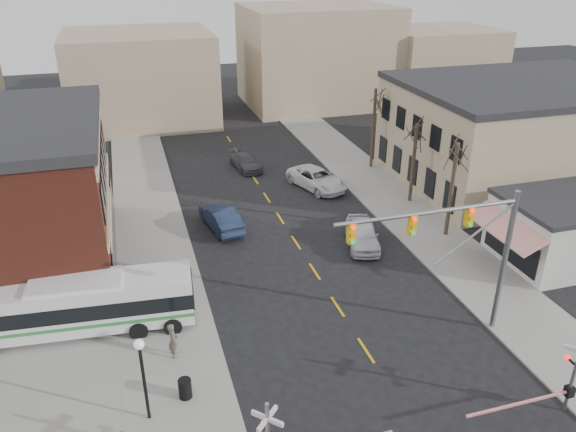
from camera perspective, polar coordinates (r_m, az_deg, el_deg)
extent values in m
plane|color=black|center=(28.20, 9.61, -15.80)|extent=(160.00, 160.00, 0.00)
cube|color=gray|center=(42.81, -13.88, -0.62)|extent=(5.00, 60.00, 0.12)
cube|color=gray|center=(47.14, 9.71, 2.29)|extent=(5.00, 60.00, 0.12)
cube|color=tan|center=(37.46, -17.86, 2.12)|extent=(0.10, 15.00, 0.50)
cube|color=tan|center=(36.10, -18.73, 8.08)|extent=(0.10, 15.00, 0.70)
cube|color=black|center=(38.48, -17.36, -1.29)|extent=(0.08, 13.00, 2.60)
cube|color=tan|center=(52.37, 22.58, 7.66)|extent=(20.00, 15.00, 8.00)
cube|color=#262628|center=(51.35, 23.39, 12.15)|extent=(20.30, 15.30, 0.50)
cube|color=beige|center=(40.23, 26.39, -1.39)|extent=(8.00, 6.00, 4.00)
cube|color=#262628|center=(39.40, 26.99, 1.39)|extent=(8.20, 6.20, 0.30)
cube|color=red|center=(36.84, 21.12, -1.05)|extent=(1.68, 6.00, 0.87)
cylinder|color=#382B21|center=(39.92, 16.28, 2.54)|extent=(0.28, 0.28, 6.75)
cylinder|color=#382B21|center=(44.91, 12.61, 5.24)|extent=(0.28, 0.28, 6.30)
cylinder|color=#382B21|center=(51.59, 8.66, 8.77)|extent=(0.28, 0.28, 7.20)
cube|color=silver|center=(31.48, -20.44, -8.38)|extent=(11.82, 3.50, 2.56)
cube|color=black|center=(31.39, -20.49, -8.13)|extent=(11.86, 3.55, 0.87)
cube|color=#2A7F35|center=(31.81, -20.27, -9.30)|extent=(11.86, 3.55, 0.19)
cylinder|color=black|center=(32.16, -20.10, -10.22)|extent=(1.18, 2.60, 0.97)
cylinder|color=gray|center=(30.59, 21.08, -4.52)|extent=(0.28, 0.28, 8.00)
cylinder|color=gray|center=(26.54, 14.15, 0.35)|extent=(9.35, 0.20, 0.20)
cube|color=gold|center=(27.87, 17.92, -0.04)|extent=(0.35, 0.30, 1.00)
cube|color=gold|center=(26.37, 12.48, -0.85)|extent=(0.35, 0.30, 1.00)
cube|color=gold|center=(25.15, 6.45, -1.74)|extent=(0.35, 0.30, 1.00)
cube|color=silver|center=(21.33, -2.11, -19.87)|extent=(1.00, 1.00, 0.18)
cube|color=silver|center=(21.33, -2.11, -19.87)|extent=(1.00, 1.00, 0.18)
sphere|color=#FF0C0C|center=(22.28, -2.46, -20.33)|extent=(0.26, 0.26, 0.26)
cylinder|color=gray|center=(27.74, 27.04, -14.20)|extent=(0.16, 0.16, 4.00)
sphere|color=#FF0C0C|center=(27.74, 26.49, -12.76)|extent=(0.26, 0.26, 0.26)
cube|color=black|center=(28.29, 26.66, -15.62)|extent=(0.35, 0.35, 0.50)
cube|color=#FF0C0C|center=(26.81, 22.34, -17.23)|extent=(5.00, 0.10, 0.10)
cylinder|color=black|center=(25.22, -14.36, -16.17)|extent=(0.14, 0.14, 3.79)
sphere|color=silver|center=(23.93, -14.90, -12.51)|extent=(0.44, 0.44, 0.44)
cylinder|color=black|center=(26.77, -10.41, -16.85)|extent=(0.60, 0.60, 0.96)
imported|color=silver|center=(38.56, 7.57, -1.80)|extent=(3.23, 5.31, 1.69)
imported|color=#18233C|center=(40.73, -6.82, -0.20)|extent=(2.63, 5.32, 1.68)
imported|color=silver|center=(47.46, 2.98, 3.79)|extent=(4.51, 6.44, 1.63)
imported|color=#46444A|center=(51.79, -4.31, 5.49)|extent=(2.61, 4.82, 1.33)
imported|color=#574D45|center=(28.76, -11.61, -12.26)|extent=(0.49, 0.72, 1.91)
imported|color=#384662|center=(31.62, -15.08, -9.05)|extent=(1.02, 0.94, 1.68)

